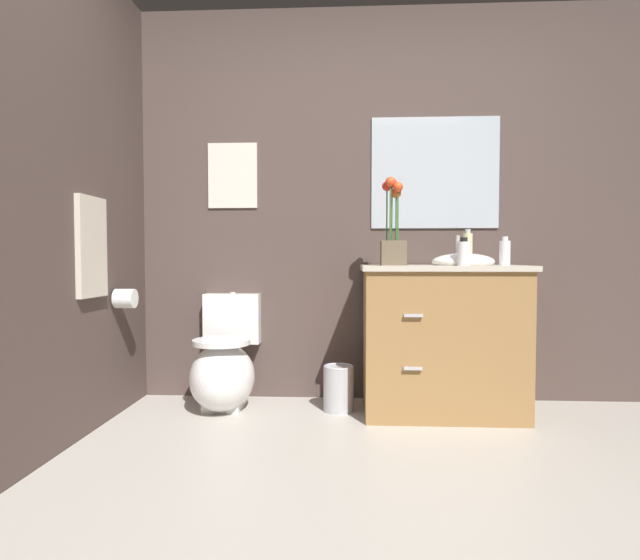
# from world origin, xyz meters

# --- Properties ---
(ground_plane) EXTENTS (9.53, 9.53, 0.00)m
(ground_plane) POSITION_xyz_m (0.00, 0.00, 0.00)
(ground_plane) COLOR #B2ADA3
(wall_back) EXTENTS (4.45, 0.05, 2.50)m
(wall_back) POSITION_xyz_m (0.20, 1.75, 1.25)
(wall_back) COLOR #4C3D38
(wall_back) RESTS_ON ground_plane
(wall_left) EXTENTS (0.05, 4.84, 2.50)m
(wall_left) POSITION_xyz_m (-1.45, 0.52, 1.25)
(wall_left) COLOR #4C3D38
(wall_left) RESTS_ON ground_plane
(toilet) EXTENTS (0.38, 0.59, 0.69)m
(toilet) POSITION_xyz_m (-0.84, 1.45, 0.24)
(toilet) COLOR white
(toilet) RESTS_ON ground_plane
(vanity_cabinet) EXTENTS (0.94, 0.56, 1.05)m
(vanity_cabinet) POSITION_xyz_m (0.46, 1.43, 0.45)
(vanity_cabinet) COLOR #9E7242
(vanity_cabinet) RESTS_ON ground_plane
(flower_vase) EXTENTS (0.14, 0.14, 0.50)m
(flower_vase) POSITION_xyz_m (0.16, 1.35, 1.05)
(flower_vase) COLOR brown
(flower_vase) RESTS_ON vanity_cabinet
(soap_bottle) EXTENTS (0.06, 0.06, 0.21)m
(soap_bottle) POSITION_xyz_m (0.62, 1.53, 0.97)
(soap_bottle) COLOR beige
(soap_bottle) RESTS_ON vanity_cabinet
(lotion_bottle) EXTENTS (0.07, 0.07, 0.16)m
(lotion_bottle) POSITION_xyz_m (0.55, 1.29, 0.94)
(lotion_bottle) COLOR white
(lotion_bottle) RESTS_ON vanity_cabinet
(hand_wash_bottle) EXTENTS (0.06, 0.06, 0.16)m
(hand_wash_bottle) POSITION_xyz_m (0.79, 1.35, 0.94)
(hand_wash_bottle) COLOR white
(hand_wash_bottle) RESTS_ON vanity_cabinet
(trash_bin) EXTENTS (0.18, 0.18, 0.27)m
(trash_bin) POSITION_xyz_m (-0.15, 1.44, 0.14)
(trash_bin) COLOR #B7B7BC
(trash_bin) RESTS_ON ground_plane
(wall_poster) EXTENTS (0.32, 0.01, 0.42)m
(wall_poster) POSITION_xyz_m (-0.84, 1.72, 1.44)
(wall_poster) COLOR silver
(wall_mirror) EXTENTS (0.80, 0.01, 0.70)m
(wall_mirror) POSITION_xyz_m (0.46, 1.72, 1.45)
(wall_mirror) COLOR #B2BCC6
(hanging_towel) EXTENTS (0.03, 0.28, 0.52)m
(hanging_towel) POSITION_xyz_m (-1.41, 0.99, 0.97)
(hanging_towel) COLOR beige
(toilet_paper_roll) EXTENTS (0.11, 0.11, 0.11)m
(toilet_paper_roll) POSITION_xyz_m (-1.36, 1.26, 0.68)
(toilet_paper_roll) COLOR white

